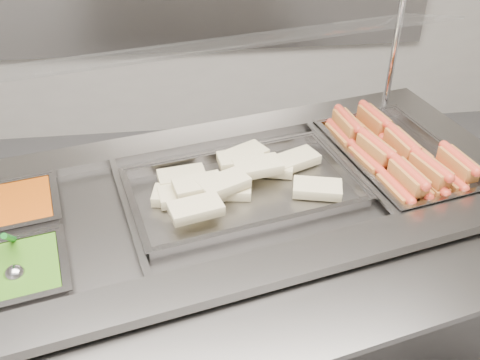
{
  "coord_description": "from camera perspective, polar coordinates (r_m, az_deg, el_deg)",
  "views": [
    {
      "loc": [
        -0.1,
        -0.86,
        1.91
      ],
      "look_at": [
        0.06,
        0.5,
        0.94
      ],
      "focal_mm": 40.0,
      "sensor_mm": 36.0,
      "label": 1
    }
  ],
  "objects": [
    {
      "name": "hotdogs_in_buns",
      "position": [
        1.91,
        15.98,
        2.79
      ],
      "size": [
        0.39,
        0.56,
        0.12
      ],
      "color": "#A85223",
      "rests_on": "pan_hotdogs"
    },
    {
      "name": "pan_peas",
      "position": [
        1.56,
        -23.64,
        -10.07
      ],
      "size": [
        0.35,
        0.31,
        0.1
      ],
      "color": "gray",
      "rests_on": "steam_counter"
    },
    {
      "name": "pan_beans",
      "position": [
        1.79,
        -23.71,
        -3.59
      ],
      "size": [
        0.35,
        0.31,
        0.1
      ],
      "color": "gray",
      "rests_on": "steam_counter"
    },
    {
      "name": "steam_counter",
      "position": [
        1.99,
        -1.41,
        -11.72
      ],
      "size": [
        2.06,
        1.26,
        0.92
      ],
      "color": "slate",
      "rests_on": "ground"
    },
    {
      "name": "sneeze_guard",
      "position": [
        1.69,
        -4.35,
        13.56
      ],
      "size": [
        1.71,
        0.68,
        0.45
      ],
      "color": "silver",
      "rests_on": "steam_counter"
    },
    {
      "name": "pan_hotdogs",
      "position": [
        1.96,
        16.32,
        1.84
      ],
      "size": [
        0.47,
        0.63,
        0.1
      ],
      "color": "gray",
      "rests_on": "steam_counter"
    },
    {
      "name": "serving_spoon",
      "position": [
        1.52,
        -22.95,
        -8.64
      ],
      "size": [
        0.07,
        0.17,
        0.15
      ],
      "color": "#ABAAAF",
      "rests_on": "pan_peas"
    },
    {
      "name": "tortilla_wraps",
      "position": [
        1.71,
        -0.99,
        0.02
      ],
      "size": [
        0.61,
        0.41,
        0.07
      ],
      "color": "tan",
      "rests_on": "pan_wraps"
    },
    {
      "name": "pan_wraps",
      "position": [
        1.71,
        0.32,
        -1.3
      ],
      "size": [
        0.77,
        0.56,
        0.07
      ],
      "color": "gray",
      "rests_on": "steam_counter"
    },
    {
      "name": "tray_rail",
      "position": [
        1.36,
        5.71,
        -15.0
      ],
      "size": [
        1.85,
        0.77,
        0.05
      ],
      "color": "gray",
      "rests_on": "steam_counter"
    }
  ]
}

